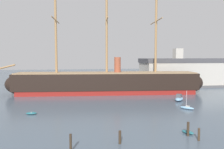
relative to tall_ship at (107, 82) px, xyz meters
The scene contains 12 objects.
tall_ship is the anchor object (origin of this frame).
dinghy_foreground_right 41.98m from the tall_ship, 80.87° to the right, with size 1.75×2.29×0.50m.
dinghy_mid_left 31.64m from the tall_ship, 129.10° to the right, with size 2.25×1.08×0.52m.
sailboat_mid_right 29.83m from the tall_ship, 59.77° to the right, with size 2.90×3.21×4.35m.
motorboat_alongside_stern 24.03m from the tall_ship, 41.88° to the right, with size 4.38×4.77×1.93m.
dinghy_far_right 27.47m from the tall_ship, ahead, with size 1.30×2.08×0.46m.
dinghy_distant_centre 12.98m from the tall_ship, 75.50° to the left, with size 2.01×2.24×0.50m.
mooring_piling_nearest 44.98m from the tall_ship, 81.42° to the right, with size 0.34×0.34×1.83m, color #423323.
mooring_piling_left_pair 43.91m from the tall_ship, 96.35° to the right, with size 0.37×0.37×1.86m, color #382B1E.
mooring_piling_right_pair 42.79m from the tall_ship, 81.72° to the right, with size 0.38×0.38×2.17m, color #382B1E.
mooring_piling_midwater 46.65m from the tall_ship, 104.43° to the right, with size 0.32×0.32×2.34m, color #382B1E.
dockside_warehouse_right 39.83m from the tall_ship, 20.76° to the left, with size 44.13×15.63×15.53m.
Camera 1 is at (-10.24, -23.30, 12.17)m, focal length 36.71 mm.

